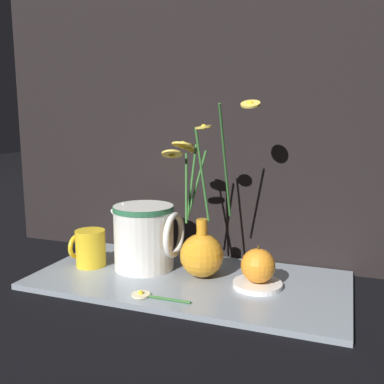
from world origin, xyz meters
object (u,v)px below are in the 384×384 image
object	(u,v)px
ceramic_pitcher	(145,234)
yellow_mug	(90,248)
vase_with_flowers	(202,248)
orange_fruit	(258,266)

from	to	relation	value
ceramic_pitcher	yellow_mug	bearing A→B (deg)	-166.85
yellow_mug	vase_with_flowers	bearing A→B (deg)	4.99
ceramic_pitcher	orange_fruit	xyz separation A→B (m)	(0.26, -0.03, -0.03)
ceramic_pitcher	vase_with_flowers	bearing A→B (deg)	-2.79
yellow_mug	orange_fruit	size ratio (longest dim) A/B	1.09
orange_fruit	yellow_mug	bearing A→B (deg)	-179.41
yellow_mug	ceramic_pitcher	xyz separation A→B (m)	(0.13, 0.03, 0.04)
vase_with_flowers	ceramic_pitcher	bearing A→B (deg)	177.21
vase_with_flowers	yellow_mug	xyz separation A→B (m)	(-0.27, -0.02, -0.02)
yellow_mug	ceramic_pitcher	world-z (taller)	ceramic_pitcher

